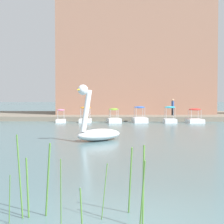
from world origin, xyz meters
TOP-DOWN VIEW (x-y plane):
  - shore_bank_far at (0.00, 39.64)m, footprint 132.05×18.18m
  - swan_boat at (-1.34, 13.33)m, footprint 2.99×2.98m
  - pedal_boat_red at (7.09, 28.57)m, footprint 1.48×2.35m
  - pedal_boat_cyan at (4.68, 28.48)m, footprint 1.14×2.07m
  - pedal_boat_blue at (1.80, 28.96)m, footprint 1.57×2.46m
  - pedal_boat_lime at (-0.72, 28.61)m, footprint 1.55×2.45m
  - pedal_boat_orange at (-3.48, 28.84)m, footprint 1.21×2.05m
  - pedal_boat_pink at (-5.89, 28.88)m, footprint 1.21×1.85m
  - person_on_path at (5.74, 33.94)m, footprint 0.30×0.30m
  - apartment_block at (1.57, 41.88)m, footprint 19.18×13.52m
  - reed_clump_foreground at (-1.47, 0.07)m, footprint 4.07×1.72m

SIDE VIEW (x-z plane):
  - shore_bank_far at x=0.00m, z-range 0.00..0.48m
  - pedal_boat_pink at x=-5.89m, z-range -0.30..1.02m
  - pedal_boat_lime at x=-0.72m, z-range -0.32..1.08m
  - pedal_boat_red at x=7.09m, z-range -0.27..1.12m
  - pedal_boat_blue at x=1.80m, z-range -0.34..1.24m
  - pedal_boat_orange at x=-3.48m, z-range -0.30..1.25m
  - pedal_boat_cyan at x=4.68m, z-range -0.30..1.30m
  - swan_boat at x=-1.34m, z-range -0.95..2.09m
  - reed_clump_foreground at x=-1.47m, z-range -0.12..1.48m
  - person_on_path at x=5.74m, z-range 0.56..2.40m
  - apartment_block at x=1.57m, z-range 0.48..15.65m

